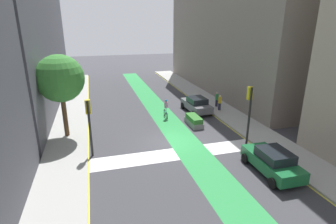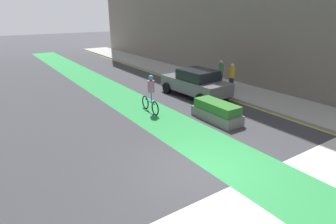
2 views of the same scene
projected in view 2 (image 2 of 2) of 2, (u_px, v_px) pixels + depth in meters
name	position (u px, v px, depth m)	size (l,w,h in m)	color
ground_plane	(205.00, 169.00, 8.72)	(120.00, 120.00, 0.00)	#38383D
bike_lane_paint	(231.00, 159.00, 9.34)	(2.40, 60.00, 0.01)	#2D8C47
crosswalk_band	(256.00, 203.00, 7.16)	(12.00, 1.80, 0.01)	silver
sidewalk_right	(331.00, 118.00, 12.64)	(3.00, 60.00, 0.15)	#9E9E99
curb_stripe_right	(312.00, 127.00, 11.88)	(0.16, 60.00, 0.01)	yellow
car_grey_right_far	(196.00, 83.00, 15.87)	(2.18, 4.28, 1.57)	slate
cyclist_in_lane	(151.00, 93.00, 13.26)	(0.32, 1.73, 1.86)	black
pedestrian_sidewalk_right_a	(232.00, 77.00, 16.71)	(0.34, 0.34, 1.59)	#262638
pedestrian_sidewalk_right_b	(220.00, 73.00, 17.80)	(0.34, 0.34, 1.58)	#262638
median_planter	(217.00, 112.00, 12.49)	(0.97, 2.42, 0.85)	slate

